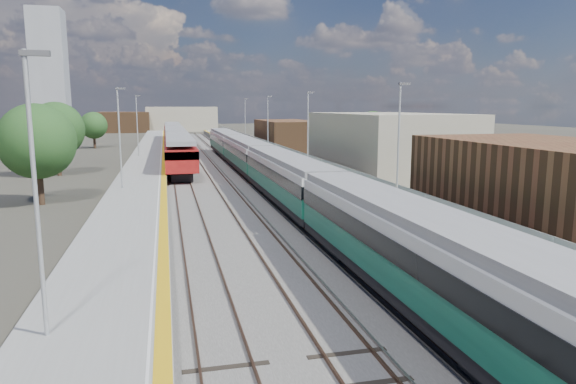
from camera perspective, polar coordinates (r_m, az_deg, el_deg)
name	(u,v)px	position (r m, az deg, el deg)	size (l,w,h in m)	color
ground	(231,172)	(57.05, -6.39, 2.26)	(320.00, 320.00, 0.00)	#47443A
ballast_bed	(208,169)	(59.29, -8.85, 2.51)	(10.50, 155.00, 0.06)	#565451
tracks	(212,167)	(60.99, -8.42, 2.79)	(8.96, 160.00, 0.17)	#4C3323
platform_right	(273,163)	(60.28, -1.70, 3.22)	(4.70, 155.00, 8.52)	slate
platform_left	(146,167)	(59.08, -15.46, 2.73)	(4.30, 155.00, 8.52)	slate
buildings	(120,93)	(145.26, -18.17, 10.44)	(72.00, 185.50, 40.00)	brown
green_train	(262,163)	(46.05, -2.86, 3.28)	(2.76, 76.98, 3.04)	black
red_train	(175,140)	(77.83, -12.44, 5.71)	(3.07, 62.13, 3.87)	black
tree_a	(37,141)	(41.18, -26.12, 5.06)	(5.43, 5.43, 7.35)	#382619
tree_b	(56,129)	(58.04, -24.35, 6.35)	(5.60, 5.60, 7.60)	#382619
tree_c	(94,125)	(94.42, -20.79, 6.93)	(4.58, 4.58, 6.21)	#382619
tree_d	(372,127)	(78.61, 9.37, 7.14)	(4.77, 4.77, 6.46)	#382619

